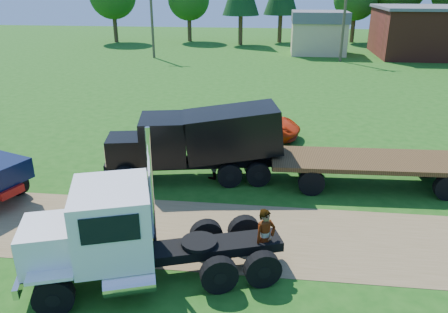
# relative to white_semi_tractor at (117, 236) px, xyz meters

# --- Properties ---
(ground) EXTENTS (140.00, 140.00, 0.00)m
(ground) POSITION_rel_white_semi_tractor_xyz_m (4.61, 2.73, -1.45)
(ground) COLOR #194E11
(ground) RESTS_ON ground
(dirt_track) EXTENTS (120.00, 4.20, 0.01)m
(dirt_track) POSITION_rel_white_semi_tractor_xyz_m (4.61, 2.73, -1.45)
(dirt_track) COLOR brown
(dirt_track) RESTS_ON ground
(white_semi_tractor) EXTENTS (7.16, 4.29, 4.25)m
(white_semi_tractor) POSITION_rel_white_semi_tractor_xyz_m (0.00, 0.00, 0.00)
(white_semi_tractor) COLOR black
(white_semi_tractor) RESTS_ON ground
(black_dump_truck) EXTENTS (7.36, 3.48, 3.12)m
(black_dump_truck) POSITION_rel_white_semi_tractor_xyz_m (1.04, 7.04, 0.26)
(black_dump_truck) COLOR black
(black_dump_truck) RESTS_ON ground
(orange_pickup) EXTENTS (5.54, 3.46, 1.43)m
(orange_pickup) POSITION_rel_white_semi_tractor_xyz_m (2.83, 12.69, -0.74)
(orange_pickup) COLOR red
(orange_pickup) RESTS_ON ground
(flatbed_trailer) EXTENTS (8.22, 2.74, 2.09)m
(flatbed_trailer) POSITION_rel_white_semi_tractor_xyz_m (8.04, 7.17, -0.56)
(flatbed_trailer) COLOR #3A2812
(flatbed_trailer) RESTS_ON ground
(spectator_a) EXTENTS (0.80, 0.76, 1.84)m
(spectator_a) POSITION_rel_white_semi_tractor_xyz_m (3.90, 1.16, -0.53)
(spectator_a) COLOR #999999
(spectator_a) RESTS_ON ground
(spectator_b) EXTENTS (1.23, 1.15, 2.01)m
(spectator_b) POSITION_rel_white_semi_tractor_xyz_m (1.60, 7.13, -0.44)
(spectator_b) COLOR #999999
(spectator_b) RESTS_ON ground
(brick_building) EXTENTS (15.40, 10.40, 5.30)m
(brick_building) POSITION_rel_white_semi_tractor_xyz_m (22.61, 42.73, 1.21)
(brick_building) COLOR maroon
(brick_building) RESTS_ON ground
(tan_shed) EXTENTS (6.20, 5.40, 4.70)m
(tan_shed) POSITION_rel_white_semi_tractor_xyz_m (8.61, 42.73, 0.97)
(tan_shed) COLOR tan
(tan_shed) RESTS_ON ground
(utility_poles) EXTENTS (42.20, 0.28, 9.00)m
(utility_poles) POSITION_rel_white_semi_tractor_xyz_m (10.61, 37.73, 3.26)
(utility_poles) COLOR #493C29
(utility_poles) RESTS_ON ground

